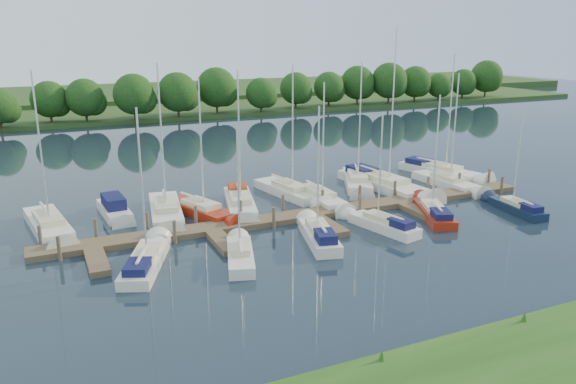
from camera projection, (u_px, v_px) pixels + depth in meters
name	position (u px, v px, depth m)	size (l,w,h in m)	color
ground	(366.00, 252.00, 36.08)	(260.00, 260.00, 0.00)	#192532
dock	(314.00, 217.00, 42.43)	(40.00, 6.00, 0.40)	brown
mooring_pilings	(308.00, 208.00, 43.30)	(38.24, 2.84, 2.00)	#473D33
far_shore	(145.00, 109.00, 101.70)	(180.00, 30.00, 0.60)	#29441A
distant_hill	(123.00, 94.00, 123.49)	(220.00, 40.00, 1.40)	#304E22
treeline	(159.00, 94.00, 89.42)	(145.86, 9.52, 8.30)	#38281C
sailboat_n_0	(50.00, 228.00, 39.83)	(3.27, 9.28, 11.76)	silver
motorboat	(115.00, 211.00, 43.21)	(2.10, 6.22, 1.96)	silver
sailboat_n_2	(166.00, 213.00, 43.05)	(3.47, 9.57, 12.00)	silver
sailboat_n_3	(202.00, 212.00, 43.40)	(4.41, 8.45, 10.85)	maroon
sailboat_n_4	(240.00, 204.00, 45.05)	(3.93, 8.98, 11.38)	silver
sailboat_n_5	(291.00, 193.00, 48.46)	(3.53, 9.21, 11.59)	silver
sailboat_n_6	(321.00, 200.00, 46.46)	(1.97, 8.00, 10.35)	silver
sailboat_n_7	(357.00, 183.00, 51.66)	(5.49, 8.93, 11.73)	silver
sailboat_n_8	(385.00, 185.00, 50.71)	(3.88, 11.76, 14.67)	silver
sailboat_n_9	(448.00, 184.00, 51.50)	(2.36, 8.39, 10.64)	silver
sailboat_n_10	(442.00, 172.00, 55.63)	(4.63, 9.72, 12.21)	silver
sailboat_s_0	(146.00, 261.00, 33.88)	(4.25, 7.70, 9.89)	silver
sailboat_s_1	(240.00, 256.00, 34.77)	(3.10, 6.49, 8.50)	silver
sailboat_s_2	(319.00, 236.00, 37.97)	(3.23, 7.34, 9.53)	silver
sailboat_s_3	(382.00, 225.00, 40.20)	(2.86, 6.80, 8.81)	silver
sailboat_s_4	(433.00, 212.00, 43.10)	(4.19, 7.41, 9.59)	maroon
sailboat_s_5	(516.00, 208.00, 44.20)	(2.11, 6.32, 8.11)	#101F37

